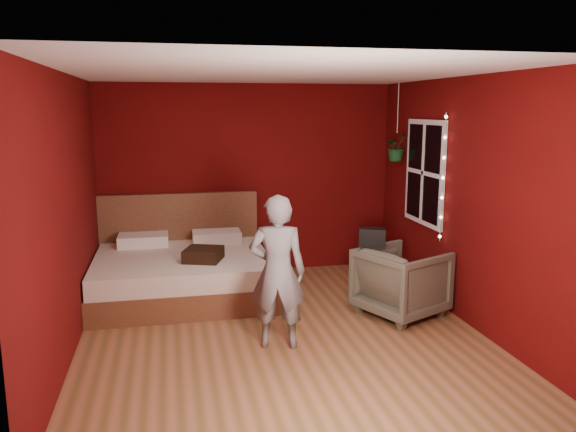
{
  "coord_description": "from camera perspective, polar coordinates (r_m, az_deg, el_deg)",
  "views": [
    {
      "loc": [
        -1.07,
        -5.37,
        2.26
      ],
      "look_at": [
        0.17,
        0.4,
        1.13
      ],
      "focal_mm": 35.0,
      "sensor_mm": 36.0,
      "label": 1
    }
  ],
  "objects": [
    {
      "name": "fairy_lights",
      "position": [
        6.53,
        15.47,
        3.76
      ],
      "size": [
        0.04,
        0.04,
        1.45
      ],
      "color": "silver",
      "rests_on": "room_walls"
    },
    {
      "name": "armchair",
      "position": [
        6.37,
        11.44,
        -6.56
      ],
      "size": [
        1.1,
        1.09,
        0.76
      ],
      "primitive_type": "imported",
      "rotation": [
        0.0,
        0.0,
        2.0
      ],
      "color": "#5E5A4A",
      "rests_on": "ground"
    },
    {
      "name": "throw_pillow",
      "position": [
        6.61,
        -8.59,
        -3.88
      ],
      "size": [
        0.52,
        0.52,
        0.14
      ],
      "primitive_type": "cube",
      "rotation": [
        0.0,
        0.0,
        -0.34
      ],
      "color": "black",
      "rests_on": "bed"
    },
    {
      "name": "floor",
      "position": [
        5.93,
        -0.78,
        -11.58
      ],
      "size": [
        4.5,
        4.5,
        0.0
      ],
      "primitive_type": "plane",
      "color": "#9B5F3E",
      "rests_on": "ground"
    },
    {
      "name": "person",
      "position": [
        5.34,
        -1.08,
        -5.7
      ],
      "size": [
        0.61,
        0.47,
        1.49
      ],
      "primitive_type": "imported",
      "rotation": [
        0.0,
        0.0,
        2.91
      ],
      "color": "slate",
      "rests_on": "ground"
    },
    {
      "name": "hanging_plant",
      "position": [
        7.56,
        10.98,
        6.91
      ],
      "size": [
        0.4,
        0.37,
        1.02
      ],
      "color": "silver",
      "rests_on": "room_walls"
    },
    {
      "name": "window",
      "position": [
        7.01,
        13.68,
        4.3
      ],
      "size": [
        0.05,
        0.97,
        1.27
      ],
      "color": "white",
      "rests_on": "room_walls"
    },
    {
      "name": "bed",
      "position": [
        7.06,
        -10.69,
        -5.48
      ],
      "size": [
        2.09,
        1.78,
        1.15
      ],
      "color": "brown",
      "rests_on": "ground"
    },
    {
      "name": "room_walls",
      "position": [
        5.51,
        -0.83,
        4.77
      ],
      "size": [
        4.04,
        4.54,
        2.62
      ],
      "color": "#570909",
      "rests_on": "ground"
    },
    {
      "name": "handbag",
      "position": [
        6.27,
        8.59,
        -2.16
      ],
      "size": [
        0.32,
        0.25,
        0.21
      ],
      "primitive_type": "cube",
      "rotation": [
        0.0,
        0.0,
        -0.42
      ],
      "color": "black",
      "rests_on": "armchair"
    }
  ]
}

